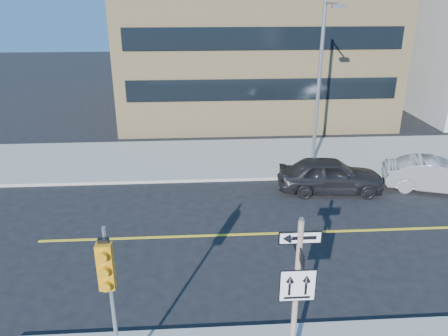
{
  "coord_description": "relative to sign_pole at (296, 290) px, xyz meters",
  "views": [
    {
      "loc": [
        -2.1,
        -10.26,
        8.49
      ],
      "look_at": [
        -1.17,
        4.0,
        2.73
      ],
      "focal_mm": 35.0,
      "sensor_mm": 36.0,
      "label": 1
    }
  ],
  "objects": [
    {
      "name": "sign_pole",
      "position": [
        0.0,
        0.0,
        0.0
      ],
      "size": [
        0.92,
        0.92,
        4.06
      ],
      "color": "beige",
      "rests_on": "near_sidewalk"
    },
    {
      "name": "traffic_signal",
      "position": [
        -4.0,
        -0.15,
        0.59
      ],
      "size": [
        0.32,
        0.45,
        4.0
      ],
      "color": "gray",
      "rests_on": "near_sidewalk"
    },
    {
      "name": "streetlight_a",
      "position": [
        4.0,
        13.27,
        2.32
      ],
      "size": [
        0.55,
        2.25,
        8.0
      ],
      "color": "gray",
      "rests_on": "far_sidewalk"
    },
    {
      "name": "ground",
      "position": [
        0.0,
        2.51,
        -2.44
      ],
      "size": [
        120.0,
        120.0,
        0.0
      ],
      "primitive_type": "plane",
      "color": "black",
      "rests_on": "ground"
    },
    {
      "name": "parked_car_a",
      "position": [
        3.91,
        10.13,
        -1.64
      ],
      "size": [
        2.25,
        4.82,
        1.6
      ],
      "primitive_type": "imported",
      "rotation": [
        0.0,
        0.0,
        1.49
      ],
      "color": "black",
      "rests_on": "ground"
    },
    {
      "name": "parked_car_b",
      "position": [
        8.76,
        9.92,
        -1.7
      ],
      "size": [
        2.87,
        4.75,
        1.48
      ],
      "primitive_type": "imported",
      "rotation": [
        0.0,
        0.0,
        1.26
      ],
      "color": "gray",
      "rests_on": "ground"
    }
  ]
}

